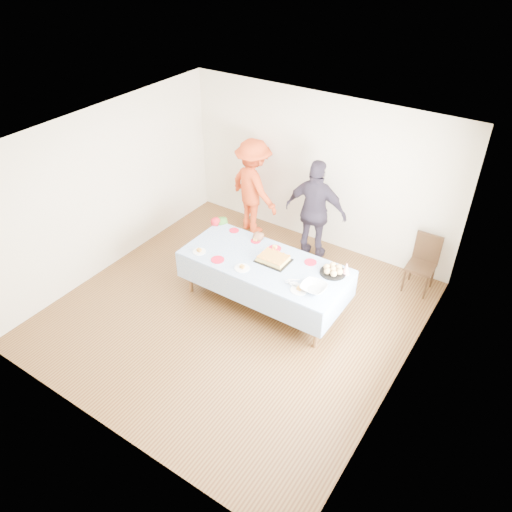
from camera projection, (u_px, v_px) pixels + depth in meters
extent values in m
plane|color=#4C2A15|center=(235.00, 312.00, 7.59)|extent=(5.00, 5.00, 0.00)
cube|color=beige|center=(318.00, 171.00, 8.51)|extent=(5.00, 0.04, 2.70)
cube|color=beige|center=(90.00, 350.00, 5.11)|extent=(5.00, 0.04, 2.70)
cube|color=beige|center=(106.00, 191.00, 7.94)|extent=(0.04, 5.00, 2.70)
cube|color=beige|center=(411.00, 305.00, 5.68)|extent=(0.04, 5.00, 2.70)
cube|color=white|center=(230.00, 145.00, 6.03)|extent=(5.00, 5.00, 0.04)
cube|color=#472B16|center=(416.00, 284.00, 5.74)|extent=(0.03, 1.75, 1.35)
cylinder|color=brown|center=(190.00, 273.00, 7.80)|extent=(0.06, 0.06, 0.73)
cylinder|color=brown|center=(316.00, 328.00, 6.79)|extent=(0.06, 0.06, 0.73)
cylinder|color=brown|center=(222.00, 247.00, 8.37)|extent=(0.06, 0.06, 0.73)
cylinder|color=brown|center=(343.00, 295.00, 7.36)|extent=(0.06, 0.06, 0.73)
cube|color=brown|center=(264.00, 263.00, 7.36)|extent=(2.40, 1.00, 0.04)
cube|color=silver|center=(264.00, 262.00, 7.34)|extent=(2.50, 1.10, 0.01)
cube|color=black|center=(273.00, 261.00, 7.34)|extent=(0.48, 0.37, 0.01)
cube|color=#F6CB5D|center=(273.00, 259.00, 7.32)|extent=(0.41, 0.30, 0.06)
cube|color=#B57829|center=(273.00, 257.00, 7.30)|extent=(0.41, 0.30, 0.01)
cylinder|color=black|center=(333.00, 272.00, 7.10)|extent=(0.38, 0.38, 0.02)
sphere|color=#E0B76D|center=(340.00, 272.00, 7.02)|extent=(0.09, 0.09, 0.09)
sphere|color=#E0B76D|center=(339.00, 267.00, 7.11)|extent=(0.09, 0.09, 0.09)
sphere|color=#E0B76D|center=(333.00, 265.00, 7.15)|extent=(0.09, 0.09, 0.09)
sphere|color=#E0B76D|center=(327.00, 267.00, 7.11)|extent=(0.09, 0.09, 0.09)
sphere|color=#E0B76D|center=(327.00, 271.00, 7.03)|extent=(0.09, 0.09, 0.09)
sphere|color=#E0B76D|center=(334.00, 274.00, 6.99)|extent=(0.09, 0.09, 0.09)
sphere|color=#E0B76D|center=(333.00, 269.00, 7.07)|extent=(0.09, 0.09, 0.09)
imported|color=silver|center=(314.00, 288.00, 6.77)|extent=(0.35, 0.35, 0.09)
cone|color=white|center=(346.00, 268.00, 7.04)|extent=(0.11, 0.11, 0.19)
cylinder|color=red|center=(234.00, 230.00, 8.02)|extent=(0.16, 0.16, 0.01)
cylinder|color=red|center=(256.00, 241.00, 7.77)|extent=(0.16, 0.16, 0.01)
cylinder|color=red|center=(275.00, 248.00, 7.60)|extent=(0.20, 0.20, 0.01)
cylinder|color=red|center=(310.00, 262.00, 7.31)|extent=(0.18, 0.18, 0.01)
cylinder|color=red|center=(218.00, 260.00, 7.36)|extent=(0.20, 0.20, 0.01)
cylinder|color=white|center=(199.00, 252.00, 7.53)|extent=(0.20, 0.20, 0.01)
cylinder|color=white|center=(242.00, 268.00, 7.19)|extent=(0.22, 0.22, 0.01)
cylinder|color=white|center=(299.00, 290.00, 6.79)|extent=(0.24, 0.24, 0.01)
cylinder|color=black|center=(404.00, 280.00, 7.89)|extent=(0.04, 0.04, 0.42)
cylinder|color=black|center=(425.00, 288.00, 7.73)|extent=(0.04, 0.04, 0.42)
cylinder|color=black|center=(411.00, 269.00, 8.13)|extent=(0.04, 0.04, 0.42)
cylinder|color=black|center=(432.00, 277.00, 7.97)|extent=(0.04, 0.04, 0.42)
cube|color=black|center=(421.00, 267.00, 7.80)|extent=(0.41, 0.41, 0.05)
cube|color=black|center=(428.00, 247.00, 7.77)|extent=(0.41, 0.04, 0.49)
imported|color=red|center=(217.00, 240.00, 8.39)|extent=(0.38, 0.31, 0.90)
imported|color=#356B23|center=(222.00, 240.00, 8.44)|extent=(0.50, 0.42, 0.87)
imported|color=tan|center=(257.00, 256.00, 8.03)|extent=(0.50, 0.43, 0.90)
imported|color=red|center=(253.00, 187.00, 9.01)|extent=(1.31, 1.00, 1.79)
imported|color=#2F2837|center=(316.00, 212.00, 8.27)|extent=(1.11, 0.56, 1.81)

